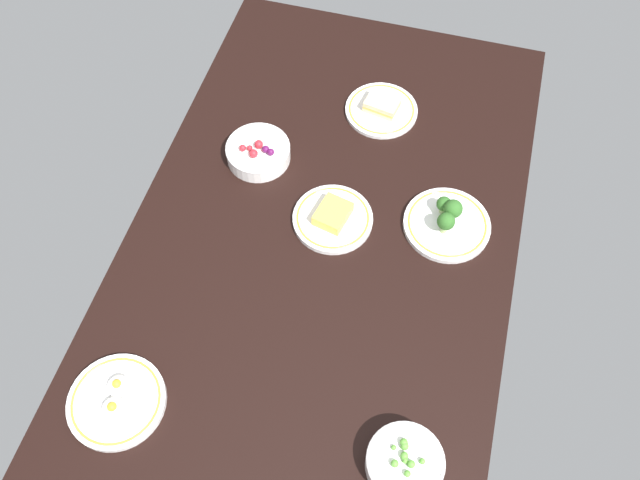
% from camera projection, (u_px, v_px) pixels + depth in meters
% --- Properties ---
extents(dining_table, '(1.57, 0.90, 0.04)m').
position_uv_depth(dining_table, '(320.00, 249.00, 1.54)').
color(dining_table, black).
rests_on(dining_table, ground).
extents(plate_sandwich, '(0.19, 0.19, 0.04)m').
position_uv_depth(plate_sandwich, '(382.00, 109.00, 1.72)').
color(plate_sandwich, white).
rests_on(plate_sandwich, dining_table).
extents(bowl_berries, '(0.16, 0.16, 0.06)m').
position_uv_depth(bowl_berries, '(258.00, 152.00, 1.63)').
color(bowl_berries, white).
rests_on(bowl_berries, dining_table).
extents(bowl_peas, '(0.15, 0.15, 0.06)m').
position_uv_depth(bowl_peas, '(405.00, 463.00, 1.24)').
color(bowl_peas, white).
rests_on(bowl_peas, dining_table).
extents(plate_cheese, '(0.19, 0.19, 0.04)m').
position_uv_depth(plate_cheese, '(333.00, 218.00, 1.54)').
color(plate_cheese, white).
rests_on(plate_cheese, dining_table).
extents(plate_broccoli, '(0.21, 0.21, 0.08)m').
position_uv_depth(plate_broccoli, '(447.00, 222.00, 1.53)').
color(plate_broccoli, white).
rests_on(plate_broccoli, dining_table).
extents(plate_eggs, '(0.20, 0.20, 0.05)m').
position_uv_depth(plate_eggs, '(117.00, 401.00, 1.31)').
color(plate_eggs, white).
rests_on(plate_eggs, dining_table).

